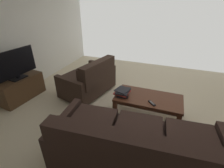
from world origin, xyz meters
name	(u,v)px	position (x,y,z in m)	size (l,w,h in m)	color
ground_plane	(147,115)	(0.00, 0.00, 0.00)	(5.96, 5.58, 0.01)	beige
wall_right	(12,37)	(2.98, 0.00, 1.25)	(0.12, 5.58, 2.50)	silver
sofa_main	(136,149)	(-0.03, 1.16, 0.37)	(2.14, 1.07, 0.86)	black
loveseat_near	(90,80)	(1.38, -0.35, 0.36)	(1.01, 1.33, 0.84)	black
coffee_table	(148,100)	(0.00, 0.04, 0.36)	(1.16, 0.60, 0.43)	#4C2819
tv_stand	(22,89)	(2.67, 0.35, 0.25)	(0.43, 0.96, 0.49)	#4C331E
flat_tv	(14,64)	(2.67, 0.35, 0.80)	(0.22, 0.93, 0.60)	black
book_stack	(123,92)	(0.45, 0.12, 0.49)	(0.27, 0.31, 0.11)	black
tv_remote	(152,103)	(-0.08, 0.22, 0.44)	(0.14, 0.15, 0.02)	black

